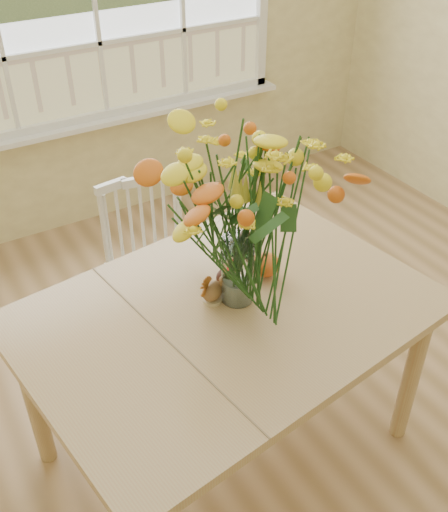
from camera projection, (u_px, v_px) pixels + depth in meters
floor at (319, 443)px, 2.60m from camera, size 4.00×4.50×0.01m
wall_back at (93, 6)px, 3.38m from camera, size 4.00×0.02×2.70m
dining_table at (227, 327)px, 2.20m from camera, size 1.56×1.21×0.77m
windsor_chair at (150, 260)px, 2.86m from camera, size 0.46×0.45×0.87m
flower_vase at (239, 206)px, 1.96m from camera, size 0.55×0.55×0.65m
pumpkin at (265, 266)px, 2.28m from camera, size 0.11×0.11×0.09m
turkey_figurine at (212, 291)px, 2.15m from camera, size 0.11×0.10×0.11m
dark_gourd at (227, 279)px, 2.23m from camera, size 0.13×0.10×0.07m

